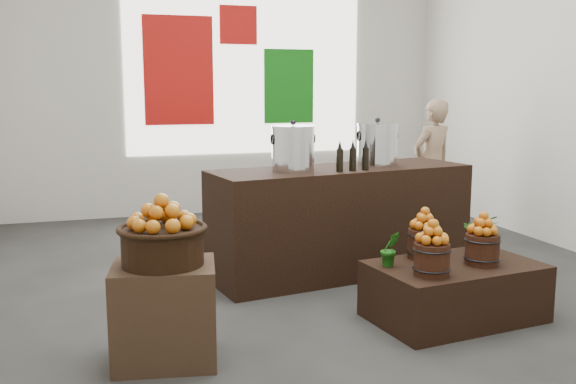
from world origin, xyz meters
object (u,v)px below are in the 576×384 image
object	(u,v)px
wicker_basket	(163,247)
counter	(341,221)
shopper	(432,165)
crate	(165,313)
display_table	(454,291)
stock_pot_left	(293,150)
stock_pot_center	(377,146)

from	to	relation	value
wicker_basket	counter	distance (m)	2.31
shopper	crate	bearing A→B (deg)	22.43
wicker_basket	display_table	bearing A→B (deg)	3.03
crate	stock_pot_left	distance (m)	2.07
wicker_basket	stock_pot_left	bearing A→B (deg)	47.47
counter	shopper	bearing A→B (deg)	29.62
display_table	stock_pot_center	world-z (taller)	stock_pot_center
display_table	shopper	distance (m)	3.11
display_table	stock_pot_center	distance (m)	1.71
wicker_basket	display_table	size ratio (longest dim) A/B	0.41
display_table	stock_pot_center	bearing A→B (deg)	82.06
counter	shopper	world-z (taller)	shopper
display_table	counter	world-z (taller)	counter
shopper	counter	bearing A→B (deg)	21.81
counter	stock_pot_left	world-z (taller)	stock_pot_left
counter	stock_pot_left	bearing A→B (deg)	-180.00
stock_pot_left	stock_pot_center	world-z (taller)	same
stock_pot_left	stock_pot_center	size ratio (longest dim) A/B	1.00
counter	wicker_basket	bearing A→B (deg)	-149.15
crate	stock_pot_left	size ratio (longest dim) A/B	1.68
stock_pot_left	stock_pot_center	bearing A→B (deg)	9.05
crate	stock_pot_left	bearing A→B (deg)	47.47
crate	stock_pot_center	distance (m)	2.76
wicker_basket	shopper	world-z (taller)	shopper
wicker_basket	shopper	xyz separation A→B (m)	(3.48, 2.84, 0.04)
shopper	wicker_basket	bearing A→B (deg)	22.43
counter	crate	bearing A→B (deg)	-149.15
crate	display_table	xyz separation A→B (m)	(2.11, 0.11, -0.10)
counter	stock_pot_center	bearing A→B (deg)	-0.00
crate	shopper	distance (m)	4.51
display_table	stock_pot_left	world-z (taller)	stock_pot_left
counter	stock_pot_left	size ratio (longest dim) A/B	6.47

